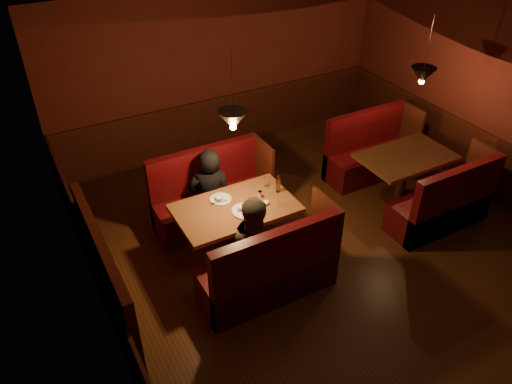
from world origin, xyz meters
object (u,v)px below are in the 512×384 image
second_table (404,167)px  main_table (237,218)px  second_bench_near (444,207)px  second_bench_far (369,155)px  main_bench_far (211,200)px  main_bench_near (271,274)px  diner_b (257,232)px  diner_a (209,180)px

second_table → main_table: bearing=179.1°
main_table → second_bench_near: 3.02m
second_bench_far → second_bench_near: bearing=-90.0°
main_bench_far → second_bench_near: (2.86, -1.75, -0.02)m
main_bench_near → diner_b: (-0.02, 0.32, 0.43)m
second_table → diner_b: 2.89m
diner_b → main_table: bearing=93.8°
second_bench_near → diner_a: (-2.93, 1.58, 0.48)m
main_bench_near → second_table: 2.95m
main_table → second_table: 2.84m
main_bench_far → second_bench_near: 3.35m
second_bench_far → diner_b: (-2.87, -1.34, 0.45)m
main_bench_near → diner_b: bearing=93.0°
main_bench_far → diner_a: bearing=-114.3°
second_table → diner_b: diner_b is taller
main_bench_near → diner_a: size_ratio=1.01×
main_table → second_bench_far: size_ratio=0.99×
diner_b → second_bench_far: bearing=28.8°
main_table → second_bench_far: bearing=15.4°
second_bench_near → diner_a: 3.37m
main_table → second_table: main_table is taller
second_table → second_bench_near: bearing=-87.8°
second_bench_near → diner_b: bearing=173.4°
main_bench_near → second_bench_near: 2.86m
second_table → second_bench_near: size_ratio=0.90×
main_table → second_bench_near: (2.87, -0.88, -0.28)m
main_bench_near → diner_a: 1.64m
main_table → diner_a: 0.73m
second_bench_far → main_bench_near: bearing=-149.7°
second_bench_far → second_bench_near: size_ratio=1.00×
main_bench_far → second_bench_near: size_ratio=1.09×
second_bench_far → diner_a: diner_a is taller
diner_b → diner_a: bearing=96.6°
main_bench_near → second_table: (2.82, 0.83, 0.22)m
main_bench_near → second_table: main_bench_near is taller
diner_a → main_bench_near: bearing=113.2°
diner_a → diner_b: bearing=113.2°
main_bench_far → diner_b: size_ratio=1.06×
diner_a → diner_b: 1.25m
second_bench_far → diner_b: 3.20m
second_table → second_bench_far: second_bench_far is taller
main_table → main_bench_far: 0.91m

